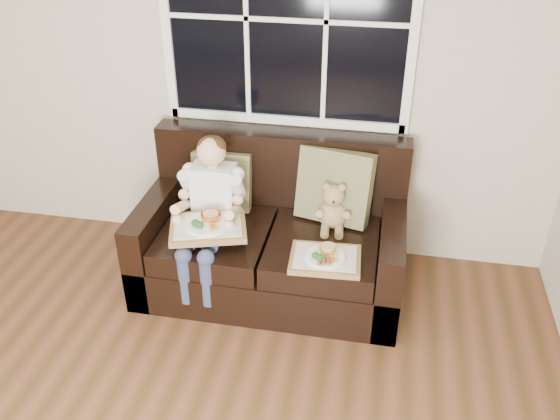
% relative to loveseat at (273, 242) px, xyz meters
% --- Properties ---
extents(window_back, '(1.62, 0.04, 1.37)m').
position_rel_loveseat_xyz_m(window_back, '(0.00, 0.46, 1.34)').
color(window_back, black).
rests_on(window_back, room_walls).
extents(loveseat, '(1.70, 0.92, 0.96)m').
position_rel_loveseat_xyz_m(loveseat, '(0.00, 0.00, 0.00)').
color(loveseat, black).
rests_on(loveseat, ground).
extents(pillow_left, '(0.40, 0.20, 0.40)m').
position_rel_loveseat_xyz_m(pillow_left, '(-0.38, 0.15, 0.34)').
color(pillow_left, olive).
rests_on(pillow_left, loveseat).
extents(pillow_right, '(0.52, 0.32, 0.49)m').
position_rel_loveseat_xyz_m(pillow_right, '(0.38, 0.15, 0.38)').
color(pillow_right, olive).
rests_on(pillow_right, loveseat).
extents(child, '(0.40, 0.60, 0.91)m').
position_rel_loveseat_xyz_m(child, '(-0.38, -0.12, 0.35)').
color(child, white).
rests_on(child, loveseat).
extents(teddy_bear, '(0.20, 0.25, 0.33)m').
position_rel_loveseat_xyz_m(teddy_bear, '(0.39, 0.04, 0.27)').
color(teddy_bear, '#997851').
rests_on(teddy_bear, loveseat).
extents(tray_left, '(0.54, 0.47, 0.10)m').
position_rel_loveseat_xyz_m(tray_left, '(-0.34, -0.29, 0.27)').
color(tray_left, '#A27449').
rests_on(tray_left, child).
extents(tray_right, '(0.43, 0.34, 0.09)m').
position_rel_loveseat_xyz_m(tray_right, '(0.39, -0.35, 0.17)').
color(tray_right, '#A27449').
rests_on(tray_right, loveseat).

